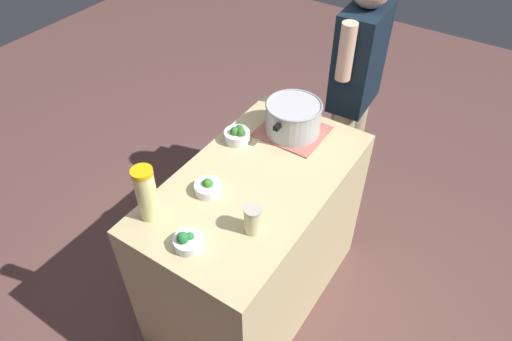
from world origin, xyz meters
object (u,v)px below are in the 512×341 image
at_px(lemonade_pitcher, 147,194).
at_px(broccoli_bowl_front, 237,135).
at_px(cooking_pot, 293,117).
at_px(broccoli_bowl_center, 208,187).
at_px(person_cook, 353,97).
at_px(mason_jar, 253,219).
at_px(broccoli_bowl_back, 188,241).

xyz_separation_m(lemonade_pitcher, broccoli_bowl_front, (0.62, -0.01, -0.10)).
bearing_deg(cooking_pot, broccoli_bowl_center, 170.57).
bearing_deg(person_cook, broccoli_bowl_front, 156.35).
distance_m(mason_jar, broccoli_bowl_front, 0.59).
height_order(broccoli_bowl_front, broccoli_bowl_center, broccoli_bowl_front).
bearing_deg(mason_jar, broccoli_bowl_front, 41.28).
bearing_deg(person_cook, mason_jar, -176.14).
bearing_deg(mason_jar, person_cook, 3.86).
relative_size(mason_jar, broccoli_bowl_back, 1.05).
height_order(mason_jar, broccoli_bowl_center, mason_jar).
distance_m(mason_jar, broccoli_bowl_center, 0.30).
bearing_deg(person_cook, broccoli_bowl_back, 176.09).
relative_size(mason_jar, broccoli_bowl_center, 1.04).
distance_m(broccoli_bowl_front, person_cook, 0.78).
height_order(broccoli_bowl_center, broccoli_bowl_back, broccoli_bowl_back).
relative_size(broccoli_bowl_front, broccoli_bowl_back, 1.08).
height_order(mason_jar, broccoli_bowl_back, mason_jar).
distance_m(broccoli_bowl_center, person_cook, 1.10).
relative_size(mason_jar, person_cook, 0.08).
xyz_separation_m(mason_jar, broccoli_bowl_front, (0.44, 0.39, -0.03)).
bearing_deg(broccoli_bowl_front, lemonade_pitcher, 178.68).
relative_size(broccoli_bowl_back, person_cook, 0.07).
relative_size(lemonade_pitcher, broccoli_bowl_front, 1.97).
bearing_deg(broccoli_bowl_back, cooking_pot, 1.45).
bearing_deg(person_cook, broccoli_bowl_center, 168.94).
distance_m(cooking_pot, mason_jar, 0.68).
distance_m(lemonade_pitcher, broccoli_bowl_center, 0.29).
xyz_separation_m(broccoli_bowl_front, broccoli_bowl_back, (-0.65, -0.22, -0.01)).
distance_m(cooking_pot, broccoli_bowl_center, 0.59).
bearing_deg(lemonade_pitcher, broccoli_bowl_front, -1.32).
relative_size(cooking_pot, mason_jar, 2.78).
distance_m(lemonade_pitcher, mason_jar, 0.44).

